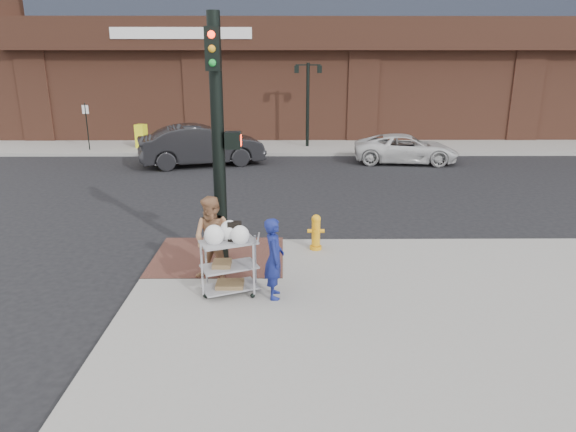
{
  "coord_description": "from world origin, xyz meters",
  "views": [
    {
      "loc": [
        0.83,
        -9.56,
        4.24
      ],
      "look_at": [
        0.91,
        0.29,
        1.25
      ],
      "focal_mm": 32.0,
      "sensor_mm": 36.0,
      "label": 1
    }
  ],
  "objects_px": {
    "minivan_white": "(406,149)",
    "utility_cart": "(229,262)",
    "sedan_dark": "(202,145)",
    "fire_hydrant": "(316,232)",
    "woman_blue": "(274,258)",
    "pedestrian_tan": "(213,239)",
    "lamp_post": "(308,96)",
    "traffic_signal_pole": "(219,134)"
  },
  "relations": [
    {
      "from": "sedan_dark",
      "to": "minivan_white",
      "type": "relative_size",
      "value": 1.17
    },
    {
      "from": "traffic_signal_pole",
      "to": "fire_hydrant",
      "type": "distance_m",
      "value": 3.09
    },
    {
      "from": "sedan_dark",
      "to": "fire_hydrant",
      "type": "relative_size",
      "value": 6.35
    },
    {
      "from": "minivan_white",
      "to": "utility_cart",
      "type": "height_order",
      "value": "utility_cart"
    },
    {
      "from": "utility_cart",
      "to": "minivan_white",
      "type": "bearing_deg",
      "value": 64.84
    },
    {
      "from": "lamp_post",
      "to": "utility_cart",
      "type": "relative_size",
      "value": 2.95
    },
    {
      "from": "sedan_dark",
      "to": "minivan_white",
      "type": "height_order",
      "value": "sedan_dark"
    },
    {
      "from": "traffic_signal_pole",
      "to": "sedan_dark",
      "type": "bearing_deg",
      "value": 100.92
    },
    {
      "from": "minivan_white",
      "to": "sedan_dark",
      "type": "bearing_deg",
      "value": 99.86
    },
    {
      "from": "woman_blue",
      "to": "minivan_white",
      "type": "height_order",
      "value": "woman_blue"
    },
    {
      "from": "traffic_signal_pole",
      "to": "pedestrian_tan",
      "type": "distance_m",
      "value": 2.16
    },
    {
      "from": "woman_blue",
      "to": "sedan_dark",
      "type": "height_order",
      "value": "sedan_dark"
    },
    {
      "from": "pedestrian_tan",
      "to": "fire_hydrant",
      "type": "height_order",
      "value": "pedestrian_tan"
    },
    {
      "from": "lamp_post",
      "to": "fire_hydrant",
      "type": "xyz_separation_m",
      "value": [
        -0.46,
        -14.66,
        -2.05
      ]
    },
    {
      "from": "lamp_post",
      "to": "woman_blue",
      "type": "height_order",
      "value": "lamp_post"
    },
    {
      "from": "lamp_post",
      "to": "pedestrian_tan",
      "type": "height_order",
      "value": "lamp_post"
    },
    {
      "from": "traffic_signal_pole",
      "to": "utility_cart",
      "type": "height_order",
      "value": "traffic_signal_pole"
    },
    {
      "from": "traffic_signal_pole",
      "to": "sedan_dark",
      "type": "relative_size",
      "value": 0.97
    },
    {
      "from": "pedestrian_tan",
      "to": "fire_hydrant",
      "type": "relative_size",
      "value": 2.05
    },
    {
      "from": "lamp_post",
      "to": "sedan_dark",
      "type": "height_order",
      "value": "lamp_post"
    },
    {
      "from": "lamp_post",
      "to": "woman_blue",
      "type": "xyz_separation_m",
      "value": [
        -1.35,
        -17.09,
        -1.73
      ]
    },
    {
      "from": "traffic_signal_pole",
      "to": "utility_cart",
      "type": "bearing_deg",
      "value": -79.62
    },
    {
      "from": "sedan_dark",
      "to": "fire_hydrant",
      "type": "height_order",
      "value": "sedan_dark"
    },
    {
      "from": "woman_blue",
      "to": "fire_hydrant",
      "type": "height_order",
      "value": "woman_blue"
    },
    {
      "from": "woman_blue",
      "to": "pedestrian_tan",
      "type": "bearing_deg",
      "value": 54.06
    },
    {
      "from": "woman_blue",
      "to": "minivan_white",
      "type": "distance_m",
      "value": 14.51
    },
    {
      "from": "traffic_signal_pole",
      "to": "utility_cart",
      "type": "relative_size",
      "value": 3.68
    },
    {
      "from": "pedestrian_tan",
      "to": "minivan_white",
      "type": "distance_m",
      "value": 14.32
    },
    {
      "from": "woman_blue",
      "to": "sedan_dark",
      "type": "relative_size",
      "value": 0.29
    },
    {
      "from": "lamp_post",
      "to": "pedestrian_tan",
      "type": "bearing_deg",
      "value": -98.76
    },
    {
      "from": "utility_cart",
      "to": "fire_hydrant",
      "type": "bearing_deg",
      "value": 53.23
    },
    {
      "from": "woman_blue",
      "to": "utility_cart",
      "type": "relative_size",
      "value": 1.09
    },
    {
      "from": "traffic_signal_pole",
      "to": "minivan_white",
      "type": "relative_size",
      "value": 1.13
    },
    {
      "from": "minivan_white",
      "to": "traffic_signal_pole",
      "type": "bearing_deg",
      "value": 157.13
    },
    {
      "from": "fire_hydrant",
      "to": "lamp_post",
      "type": "bearing_deg",
      "value": 88.22
    },
    {
      "from": "minivan_white",
      "to": "fire_hydrant",
      "type": "height_order",
      "value": "minivan_white"
    },
    {
      "from": "lamp_post",
      "to": "sedan_dark",
      "type": "xyz_separation_m",
      "value": [
        -4.62,
        -4.13,
        -1.77
      ]
    },
    {
      "from": "woman_blue",
      "to": "utility_cart",
      "type": "bearing_deg",
      "value": 76.11
    },
    {
      "from": "woman_blue",
      "to": "minivan_white",
      "type": "bearing_deg",
      "value": -25.38
    },
    {
      "from": "sedan_dark",
      "to": "utility_cart",
      "type": "height_order",
      "value": "sedan_dark"
    },
    {
      "from": "minivan_white",
      "to": "fire_hydrant",
      "type": "distance_m",
      "value": 11.91
    },
    {
      "from": "pedestrian_tan",
      "to": "fire_hydrant",
      "type": "xyz_separation_m",
      "value": [
        2.06,
        1.69,
        -0.42
      ]
    }
  ]
}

